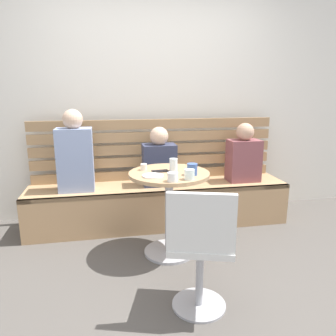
% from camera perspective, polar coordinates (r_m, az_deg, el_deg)
% --- Properties ---
extents(ground, '(8.00, 8.00, 0.00)m').
position_cam_1_polar(ground, '(2.52, 3.31, -20.50)').
color(ground, '#514C47').
extents(back_wall, '(5.20, 0.10, 2.90)m').
position_cam_1_polar(back_wall, '(3.69, -2.79, 14.24)').
color(back_wall, white).
rests_on(back_wall, ground).
extents(booth_bench, '(2.70, 0.52, 0.44)m').
position_cam_1_polar(booth_bench, '(3.47, -1.51, -6.42)').
color(booth_bench, tan).
rests_on(booth_bench, ground).
extents(booth_backrest, '(2.65, 0.04, 0.66)m').
position_cam_1_polar(booth_backrest, '(3.55, -2.20, 3.35)').
color(booth_backrest, '#A68157').
rests_on(booth_backrest, booth_bench).
extents(cafe_table, '(0.68, 0.68, 0.74)m').
position_cam_1_polar(cafe_table, '(2.76, 0.20, -5.21)').
color(cafe_table, '#ADADB2').
rests_on(cafe_table, ground).
extents(white_chair, '(0.50, 0.50, 0.85)m').
position_cam_1_polar(white_chair, '(2.07, 5.74, -13.71)').
color(white_chair, '#ADADB2').
rests_on(white_chair, ground).
extents(person_adult, '(0.34, 0.22, 0.80)m').
position_cam_1_polar(person_adult, '(3.26, -16.11, 2.27)').
color(person_adult, '#8C9EC6').
rests_on(person_adult, booth_bench).
extents(person_child_left, '(0.34, 0.22, 0.61)m').
position_cam_1_polar(person_child_left, '(3.34, -1.53, 1.45)').
color(person_child_left, '#333851').
rests_on(person_child_left, booth_bench).
extents(person_child_middle, '(0.34, 0.22, 0.63)m').
position_cam_1_polar(person_child_middle, '(3.58, 13.23, 2.11)').
color(person_child_middle, brown).
rests_on(person_child_middle, booth_bench).
extents(cup_water_clear, '(0.07, 0.07, 0.11)m').
position_cam_1_polar(cup_water_clear, '(2.72, 0.98, 0.56)').
color(cup_water_clear, white).
rests_on(cup_water_clear, cafe_table).
extents(cup_espresso_small, '(0.06, 0.06, 0.05)m').
position_cam_1_polar(cup_espresso_small, '(2.78, -4.31, 0.18)').
color(cup_espresso_small, silver).
rests_on(cup_espresso_small, cafe_table).
extents(cup_mug_blue, '(0.08, 0.08, 0.09)m').
position_cam_1_polar(cup_mug_blue, '(2.61, 4.29, -0.24)').
color(cup_mug_blue, '#3D5B9E').
rests_on(cup_mug_blue, cafe_table).
extents(cup_glass_short, '(0.08, 0.08, 0.08)m').
position_cam_1_polar(cup_glass_short, '(2.48, 3.80, -1.14)').
color(cup_glass_short, silver).
rests_on(cup_glass_short, cafe_table).
extents(cup_ceramic_white, '(0.08, 0.08, 0.07)m').
position_cam_1_polar(cup_ceramic_white, '(2.42, 0.82, -1.60)').
color(cup_ceramic_white, white).
rests_on(cup_ceramic_white, cafe_table).
extents(plate_small, '(0.17, 0.17, 0.01)m').
position_cam_1_polar(plate_small, '(2.57, -2.70, -1.38)').
color(plate_small, white).
rests_on(plate_small, cafe_table).
extents(phone_on_table, '(0.15, 0.08, 0.01)m').
position_cam_1_polar(phone_on_table, '(2.72, -1.38, -0.55)').
color(phone_on_table, black).
rests_on(phone_on_table, cafe_table).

